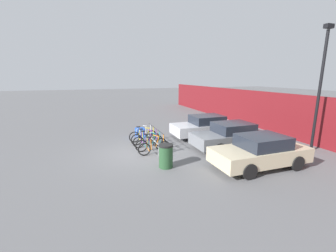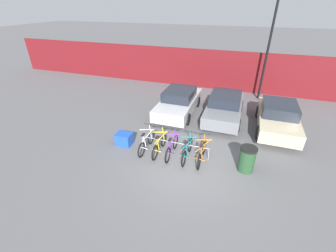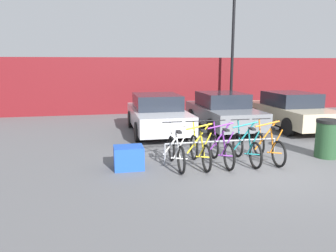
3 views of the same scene
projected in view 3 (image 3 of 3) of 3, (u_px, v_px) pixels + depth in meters
name	position (u px, v px, depth m)	size (l,w,h in m)	color
ground_plane	(261.00, 168.00, 7.93)	(120.00, 120.00, 0.00)	#59595B
hoarding_wall	(174.00, 85.00, 16.81)	(36.00, 0.16, 2.79)	maroon
bike_rack	(221.00, 144.00, 8.34)	(2.99, 0.04, 0.57)	gray
bicycle_white	(176.00, 152.00, 7.97)	(0.68, 1.71, 1.05)	black
bicycle_yellow	(200.00, 151.00, 8.09)	(0.68, 1.71, 1.05)	black
bicycle_purple	(221.00, 149.00, 8.20)	(0.68, 1.71, 1.05)	black
bicycle_teal	(246.00, 148.00, 8.34)	(0.68, 1.71, 1.05)	black
bicycle_orange	(268.00, 147.00, 8.46)	(0.68, 1.71, 1.05)	black
car_silver	(157.00, 114.00, 11.90)	(1.91, 4.30, 1.40)	#B7B7BC
car_grey	(222.00, 111.00, 12.57)	(1.91, 4.29, 1.40)	slate
car_beige	(291.00, 111.00, 12.71)	(1.91, 4.19, 1.40)	#C1B28E
lamp_post	(233.00, 43.00, 15.99)	(0.24, 0.44, 6.27)	black
trash_bin	(327.00, 138.00, 8.78)	(0.63, 0.63, 1.03)	#234728
cargo_crate	(129.00, 158.00, 7.84)	(0.70, 0.56, 0.55)	blue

